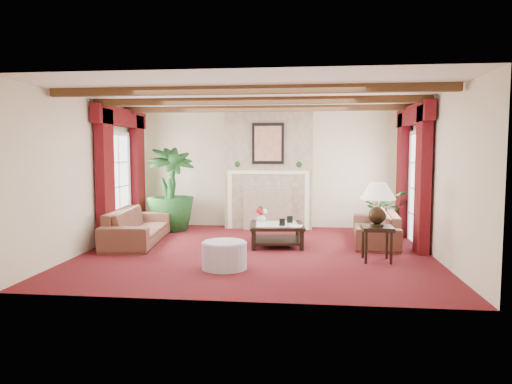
# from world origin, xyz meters

# --- Properties ---
(floor) EXTENTS (6.00, 6.00, 0.00)m
(floor) POSITION_xyz_m (0.00, 0.00, 0.00)
(floor) COLOR #420B0F
(floor) RESTS_ON ground
(ceiling) EXTENTS (6.00, 6.00, 0.00)m
(ceiling) POSITION_xyz_m (0.00, 0.00, 2.70)
(ceiling) COLOR white
(ceiling) RESTS_ON floor
(back_wall) EXTENTS (6.00, 0.02, 2.70)m
(back_wall) POSITION_xyz_m (0.00, 2.75, 1.35)
(back_wall) COLOR beige
(back_wall) RESTS_ON ground
(left_wall) EXTENTS (0.02, 5.50, 2.70)m
(left_wall) POSITION_xyz_m (-3.00, 0.00, 1.35)
(left_wall) COLOR beige
(left_wall) RESTS_ON ground
(right_wall) EXTENTS (0.02, 5.50, 2.70)m
(right_wall) POSITION_xyz_m (3.00, 0.00, 1.35)
(right_wall) COLOR beige
(right_wall) RESTS_ON ground
(ceiling_beams) EXTENTS (6.00, 3.00, 0.12)m
(ceiling_beams) POSITION_xyz_m (0.00, 0.00, 2.64)
(ceiling_beams) COLOR #3B2412
(ceiling_beams) RESTS_ON ceiling
(fireplace) EXTENTS (2.00, 0.52, 2.70)m
(fireplace) POSITION_xyz_m (0.00, 2.55, 2.70)
(fireplace) COLOR tan
(fireplace) RESTS_ON ground
(french_door_left) EXTENTS (0.10, 1.10, 2.16)m
(french_door_left) POSITION_xyz_m (-2.97, 1.00, 2.13)
(french_door_left) COLOR white
(french_door_left) RESTS_ON ground
(french_door_right) EXTENTS (0.10, 1.10, 2.16)m
(french_door_right) POSITION_xyz_m (2.97, 1.00, 2.13)
(french_door_right) COLOR white
(french_door_right) RESTS_ON ground
(curtains_left) EXTENTS (0.20, 2.40, 2.55)m
(curtains_left) POSITION_xyz_m (-2.86, 1.00, 2.55)
(curtains_left) COLOR #430A09
(curtains_left) RESTS_ON ground
(curtains_right) EXTENTS (0.20, 2.40, 2.55)m
(curtains_right) POSITION_xyz_m (2.86, 1.00, 2.55)
(curtains_right) COLOR #430A09
(curtains_right) RESTS_ON ground
(sofa_left) EXTENTS (2.38, 1.14, 0.87)m
(sofa_left) POSITION_xyz_m (-2.40, 0.55, 0.44)
(sofa_left) COLOR #3E111A
(sofa_left) RESTS_ON ground
(sofa_right) EXTENTS (2.14, 0.93, 0.80)m
(sofa_right) POSITION_xyz_m (2.21, 1.07, 0.40)
(sofa_right) COLOR #3E111A
(sofa_right) RESTS_ON ground
(potted_palm) EXTENTS (2.71, 2.80, 1.05)m
(potted_palm) POSITION_xyz_m (-2.16, 1.97, 0.52)
(potted_palm) COLOR black
(potted_palm) RESTS_ON ground
(small_plant) EXTENTS (1.15, 1.22, 0.78)m
(small_plant) POSITION_xyz_m (2.54, 1.72, 0.39)
(small_plant) COLOR black
(small_plant) RESTS_ON ground
(coffee_table) EXTENTS (1.09, 1.09, 0.41)m
(coffee_table) POSITION_xyz_m (0.32, 0.53, 0.20)
(coffee_table) COLOR black
(coffee_table) RESTS_ON ground
(side_table) EXTENTS (0.56, 0.56, 0.57)m
(side_table) POSITION_xyz_m (2.00, -0.51, 0.29)
(side_table) COLOR black
(side_table) RESTS_ON ground
(ottoman) EXTENTS (0.68, 0.68, 0.40)m
(ottoman) POSITION_xyz_m (-0.36, -1.25, 0.20)
(ottoman) COLOR #938C9F
(ottoman) RESTS_ON ground
(table_lamp) EXTENTS (0.57, 0.57, 0.72)m
(table_lamp) POSITION_xyz_m (2.00, -0.51, 0.93)
(table_lamp) COLOR black
(table_lamp) RESTS_ON side_table
(flower_vase) EXTENTS (0.23, 0.24, 0.17)m
(flower_vase) POSITION_xyz_m (-0.00, 0.81, 0.49)
(flower_vase) COLOR silver
(flower_vase) RESTS_ON coffee_table
(book) EXTENTS (0.22, 0.08, 0.29)m
(book) POSITION_xyz_m (0.57, 0.27, 0.55)
(book) COLOR black
(book) RESTS_ON coffee_table
(photo_frame_a) EXTENTS (0.11, 0.06, 0.15)m
(photo_frame_a) POSITION_xyz_m (0.43, 0.30, 0.48)
(photo_frame_a) COLOR black
(photo_frame_a) RESTS_ON coffee_table
(photo_frame_b) EXTENTS (0.11, 0.03, 0.14)m
(photo_frame_b) POSITION_xyz_m (0.56, 0.67, 0.48)
(photo_frame_b) COLOR black
(photo_frame_b) RESTS_ON coffee_table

